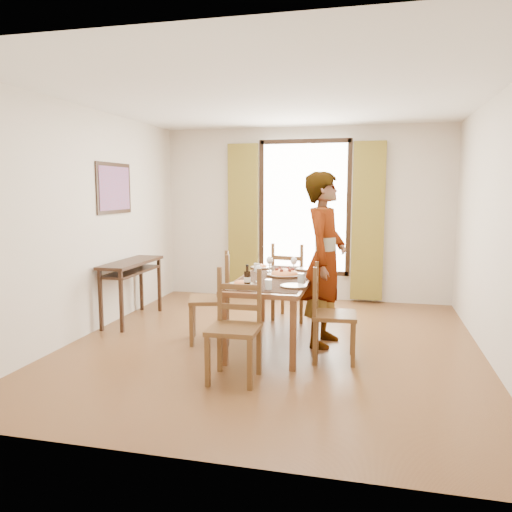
% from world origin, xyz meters
% --- Properties ---
extents(ground, '(5.00, 5.00, 0.00)m').
position_xyz_m(ground, '(0.00, 0.00, 0.00)').
color(ground, '#4D2D18').
rests_on(ground, ground).
extents(room_shell, '(4.60, 5.10, 2.74)m').
position_xyz_m(room_shell, '(-0.00, 0.13, 1.54)').
color(room_shell, beige).
rests_on(room_shell, ground).
extents(console_table, '(0.38, 1.20, 0.80)m').
position_xyz_m(console_table, '(-2.03, 0.60, 0.68)').
color(console_table, '#321C10').
rests_on(console_table, ground).
extents(dining_table, '(0.80, 1.84, 0.76)m').
position_xyz_m(dining_table, '(0.01, 0.10, 0.69)').
color(dining_table, brown).
rests_on(dining_table, ground).
extents(chair_west, '(0.57, 0.57, 1.03)m').
position_xyz_m(chair_west, '(-0.70, -0.03, 0.48)').
color(chair_west, brown).
rests_on(chair_west, ground).
extents(chair_north, '(0.52, 0.52, 1.04)m').
position_xyz_m(chair_north, '(0.01, 1.15, 0.48)').
color(chair_north, brown).
rests_on(chair_north, ground).
extents(chair_south, '(0.46, 0.46, 1.01)m').
position_xyz_m(chair_south, '(-0.13, -1.08, 0.47)').
color(chair_south, brown).
rests_on(chair_south, ground).
extents(chair_east, '(0.46, 0.46, 0.99)m').
position_xyz_m(chair_east, '(0.68, -0.35, 0.46)').
color(chair_east, brown).
rests_on(chair_east, ground).
extents(man, '(0.85, 0.68, 1.93)m').
position_xyz_m(man, '(0.55, 0.17, 0.96)').
color(man, gray).
rests_on(man, ground).
extents(plate_sw, '(0.27, 0.27, 0.05)m').
position_xyz_m(plate_sw, '(-0.24, -0.46, 0.78)').
color(plate_sw, silver).
rests_on(plate_sw, dining_table).
extents(plate_se, '(0.27, 0.27, 0.05)m').
position_xyz_m(plate_se, '(0.30, -0.43, 0.78)').
color(plate_se, silver).
rests_on(plate_se, dining_table).
extents(plate_nw, '(0.27, 0.27, 0.05)m').
position_xyz_m(plate_nw, '(-0.30, 0.69, 0.78)').
color(plate_nw, silver).
rests_on(plate_nw, dining_table).
extents(plate_ne, '(0.27, 0.27, 0.05)m').
position_xyz_m(plate_ne, '(0.29, 0.69, 0.78)').
color(plate_ne, silver).
rests_on(plate_ne, dining_table).
extents(pasta_platter, '(0.40, 0.40, 0.10)m').
position_xyz_m(pasta_platter, '(0.10, 0.18, 0.81)').
color(pasta_platter, '#DA501C').
rests_on(pasta_platter, dining_table).
extents(caprese_plate, '(0.20, 0.20, 0.04)m').
position_xyz_m(caprese_plate, '(-0.28, -0.63, 0.78)').
color(caprese_plate, silver).
rests_on(caprese_plate, dining_table).
extents(wine_glass_a, '(0.08, 0.08, 0.18)m').
position_xyz_m(wine_glass_a, '(-0.11, -0.24, 0.85)').
color(wine_glass_a, white).
rests_on(wine_glass_a, dining_table).
extents(wine_glass_b, '(0.08, 0.08, 0.18)m').
position_xyz_m(wine_glass_b, '(0.15, 0.50, 0.85)').
color(wine_glass_b, white).
rests_on(wine_glass_b, dining_table).
extents(wine_glass_c, '(0.08, 0.08, 0.18)m').
position_xyz_m(wine_glass_c, '(-0.14, 0.47, 0.85)').
color(wine_glass_c, white).
rests_on(wine_glass_c, dining_table).
extents(tumbler_a, '(0.07, 0.07, 0.10)m').
position_xyz_m(tumbler_a, '(0.34, -0.17, 0.81)').
color(tumbler_a, silver).
rests_on(tumbler_a, dining_table).
extents(tumbler_b, '(0.07, 0.07, 0.10)m').
position_xyz_m(tumbler_b, '(-0.28, 0.42, 0.81)').
color(tumbler_b, silver).
rests_on(tumbler_b, dining_table).
extents(tumbler_c, '(0.07, 0.07, 0.10)m').
position_xyz_m(tumbler_c, '(0.08, -0.60, 0.81)').
color(tumbler_c, silver).
rests_on(tumbler_c, dining_table).
extents(wine_bottle, '(0.07, 0.07, 0.25)m').
position_xyz_m(wine_bottle, '(-0.13, -0.65, 0.88)').
color(wine_bottle, black).
rests_on(wine_bottle, dining_table).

